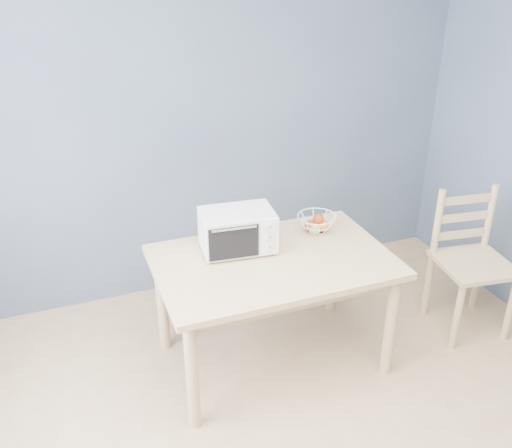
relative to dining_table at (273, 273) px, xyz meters
name	(u,v)px	position (x,y,z in m)	size (l,w,h in m)	color
room	(365,282)	(-0.12, -1.16, 0.65)	(4.01, 4.51, 2.61)	tan
dining_table	(273,273)	(0.00, 0.00, 0.00)	(1.40, 0.90, 0.75)	#D8AE81
toaster_oven	(235,230)	(-0.18, 0.18, 0.24)	(0.46, 0.35, 0.26)	white
fruit_basket	(316,223)	(0.39, 0.22, 0.16)	(0.31, 0.31, 0.13)	white
dining_chair	(470,264)	(1.40, -0.11, -0.17)	(0.52, 0.52, 0.98)	#D8AE81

